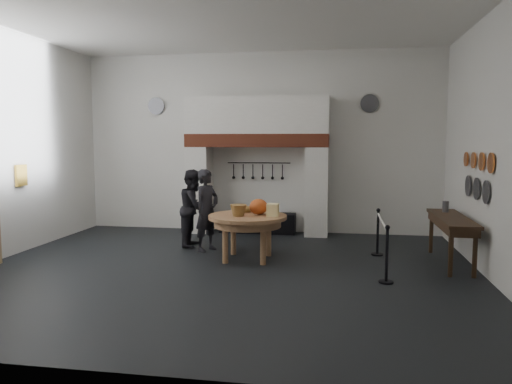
% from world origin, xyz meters
% --- Properties ---
extents(floor, '(9.00, 8.00, 0.02)m').
position_xyz_m(floor, '(0.00, 0.00, 0.00)').
color(floor, black).
rests_on(floor, ground).
extents(ceiling, '(9.00, 8.00, 0.02)m').
position_xyz_m(ceiling, '(0.00, 0.00, 4.50)').
color(ceiling, silver).
rests_on(ceiling, wall_back).
extents(wall_back, '(9.00, 0.02, 4.50)m').
position_xyz_m(wall_back, '(0.00, 4.00, 2.25)').
color(wall_back, silver).
rests_on(wall_back, floor).
extents(wall_front, '(9.00, 0.02, 4.50)m').
position_xyz_m(wall_front, '(0.00, -4.00, 2.25)').
color(wall_front, silver).
rests_on(wall_front, floor).
extents(wall_right, '(0.02, 8.00, 4.50)m').
position_xyz_m(wall_right, '(4.50, 0.00, 2.25)').
color(wall_right, silver).
rests_on(wall_right, floor).
extents(chimney_pier_left, '(0.55, 0.70, 2.15)m').
position_xyz_m(chimney_pier_left, '(-1.48, 3.65, 1.07)').
color(chimney_pier_left, silver).
rests_on(chimney_pier_left, floor).
extents(chimney_pier_right, '(0.55, 0.70, 2.15)m').
position_xyz_m(chimney_pier_right, '(1.48, 3.65, 1.07)').
color(chimney_pier_right, silver).
rests_on(chimney_pier_right, floor).
extents(hearth_brick_band, '(3.50, 0.72, 0.32)m').
position_xyz_m(hearth_brick_band, '(0.00, 3.65, 2.31)').
color(hearth_brick_band, '#9E442B').
rests_on(hearth_brick_band, chimney_pier_left).
extents(chimney_hood, '(3.50, 0.70, 0.90)m').
position_xyz_m(chimney_hood, '(0.00, 3.65, 2.92)').
color(chimney_hood, silver).
rests_on(chimney_hood, hearth_brick_band).
extents(iron_range, '(1.90, 0.45, 0.50)m').
position_xyz_m(iron_range, '(0.00, 3.72, 0.25)').
color(iron_range, black).
rests_on(iron_range, floor).
extents(utensil_rail, '(1.60, 0.02, 0.02)m').
position_xyz_m(utensil_rail, '(0.00, 3.92, 1.75)').
color(utensil_rail, black).
rests_on(utensil_rail, wall_back).
extents(wall_plaque, '(0.05, 0.34, 0.44)m').
position_xyz_m(wall_plaque, '(-4.45, 0.80, 1.60)').
color(wall_plaque, gold).
rests_on(wall_plaque, wall_left).
extents(work_table, '(1.57, 1.57, 0.07)m').
position_xyz_m(work_table, '(0.27, 0.91, 0.84)').
color(work_table, tan).
rests_on(work_table, floor).
extents(pumpkin, '(0.36, 0.36, 0.31)m').
position_xyz_m(pumpkin, '(0.47, 1.01, 1.03)').
color(pumpkin, '#D1581D').
rests_on(pumpkin, work_table).
extents(cheese_block_big, '(0.22, 0.22, 0.24)m').
position_xyz_m(cheese_block_big, '(0.77, 0.86, 0.99)').
color(cheese_block_big, '#FBE496').
rests_on(cheese_block_big, work_table).
extents(cheese_block_small, '(0.18, 0.18, 0.20)m').
position_xyz_m(cheese_block_small, '(0.75, 1.16, 0.97)').
color(cheese_block_small, '#D6CE80').
rests_on(cheese_block_small, work_table).
extents(wicker_basket, '(0.33, 0.33, 0.22)m').
position_xyz_m(wicker_basket, '(0.12, 0.76, 0.98)').
color(wicker_basket, olive).
rests_on(wicker_basket, work_table).
extents(bread_loaf, '(0.31, 0.18, 0.13)m').
position_xyz_m(bread_loaf, '(0.17, 1.26, 0.94)').
color(bread_loaf, olive).
rests_on(bread_loaf, work_table).
extents(visitor_near, '(0.65, 0.75, 1.72)m').
position_xyz_m(visitor_near, '(-0.72, 1.55, 0.86)').
color(visitor_near, black).
rests_on(visitor_near, floor).
extents(visitor_far, '(0.68, 0.85, 1.69)m').
position_xyz_m(visitor_far, '(-1.12, 1.95, 0.84)').
color(visitor_far, black).
rests_on(visitor_far, floor).
extents(side_table, '(0.55, 2.20, 0.06)m').
position_xyz_m(side_table, '(4.10, 1.19, 0.87)').
color(side_table, '#342113').
rests_on(side_table, floor).
extents(pewter_jug, '(0.12, 0.12, 0.22)m').
position_xyz_m(pewter_jug, '(4.10, 1.79, 1.01)').
color(pewter_jug, '#4E4D52').
rests_on(pewter_jug, side_table).
extents(copper_pan_a, '(0.03, 0.34, 0.34)m').
position_xyz_m(copper_pan_a, '(4.46, 0.20, 1.95)').
color(copper_pan_a, '#C6662D').
rests_on(copper_pan_a, wall_right).
extents(copper_pan_b, '(0.03, 0.32, 0.32)m').
position_xyz_m(copper_pan_b, '(4.46, 0.75, 1.95)').
color(copper_pan_b, '#C6662D').
rests_on(copper_pan_b, wall_right).
extents(copper_pan_c, '(0.03, 0.30, 0.30)m').
position_xyz_m(copper_pan_c, '(4.46, 1.30, 1.95)').
color(copper_pan_c, '#C6662D').
rests_on(copper_pan_c, wall_right).
extents(copper_pan_d, '(0.03, 0.28, 0.28)m').
position_xyz_m(copper_pan_d, '(4.46, 1.85, 1.95)').
color(copper_pan_d, '#C6662D').
rests_on(copper_pan_d, wall_right).
extents(pewter_plate_left, '(0.03, 0.40, 0.40)m').
position_xyz_m(pewter_plate_left, '(4.46, 0.40, 1.45)').
color(pewter_plate_left, '#4C4C51').
rests_on(pewter_plate_left, wall_right).
extents(pewter_plate_mid, '(0.03, 0.40, 0.40)m').
position_xyz_m(pewter_plate_mid, '(4.46, 1.00, 1.45)').
color(pewter_plate_mid, '#4C4C51').
rests_on(pewter_plate_mid, wall_right).
extents(pewter_plate_right, '(0.03, 0.40, 0.40)m').
position_xyz_m(pewter_plate_right, '(4.46, 1.60, 1.45)').
color(pewter_plate_right, '#4C4C51').
rests_on(pewter_plate_right, wall_right).
extents(pewter_plate_back_left, '(0.44, 0.03, 0.44)m').
position_xyz_m(pewter_plate_back_left, '(-2.70, 3.96, 3.20)').
color(pewter_plate_back_left, '#4C4C51').
rests_on(pewter_plate_back_left, wall_back).
extents(pewter_plate_back_right, '(0.44, 0.03, 0.44)m').
position_xyz_m(pewter_plate_back_right, '(2.70, 3.96, 3.20)').
color(pewter_plate_back_right, '#4C4C51').
rests_on(pewter_plate_back_right, wall_back).
extents(barrier_post_near, '(0.05, 0.05, 0.90)m').
position_xyz_m(barrier_post_near, '(2.80, -0.30, 0.45)').
color(barrier_post_near, black).
rests_on(barrier_post_near, floor).
extents(barrier_post_far, '(0.05, 0.05, 0.90)m').
position_xyz_m(barrier_post_far, '(2.80, 1.70, 0.45)').
color(barrier_post_far, black).
rests_on(barrier_post_far, floor).
extents(barrier_rope, '(0.04, 2.00, 0.04)m').
position_xyz_m(barrier_rope, '(2.80, 0.70, 0.85)').
color(barrier_rope, silver).
rests_on(barrier_rope, barrier_post_near).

